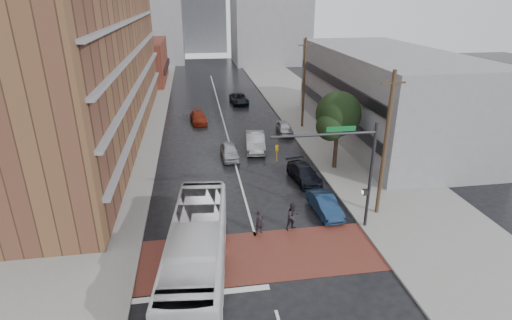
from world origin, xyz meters
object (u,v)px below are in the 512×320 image
object	(u,v)px
pedestrian_b	(293,216)
suv_travel	(239,99)
pedestrian_a	(260,222)
car_travel_b	(255,142)
car_travel_a	(230,151)
car_parked_far	(284,128)
car_travel_c	(198,118)
car_parked_mid	(304,174)
transit_bus	(197,252)
car_parked_near	(325,205)

from	to	relation	value
pedestrian_b	suv_travel	xyz separation A→B (m)	(0.35, 33.08, -0.26)
pedestrian_a	car_travel_b	bearing A→B (deg)	62.35
pedestrian_a	suv_travel	xyz separation A→B (m)	(2.57, 33.23, -0.17)
car_travel_b	car_travel_a	bearing A→B (deg)	-140.44
car_travel_b	car_parked_far	xyz separation A→B (m)	(3.95, 4.50, -0.21)
pedestrian_b	car_travel_c	xyz separation A→B (m)	(-5.52, 24.73, -0.32)
car_parked_far	car_travel_a	bearing A→B (deg)	-136.26
pedestrian_a	car_parked_mid	world-z (taller)	pedestrian_a
car_travel_b	car_parked_mid	distance (m)	8.20
pedestrian_b	car_travel_b	xyz separation A→B (m)	(-0.19, 14.68, -0.10)
transit_bus	pedestrian_a	world-z (taller)	transit_bus
car_parked_mid	car_parked_near	bearing A→B (deg)	-97.76
suv_travel	transit_bus	bearing A→B (deg)	-103.15
pedestrian_b	car_travel_c	distance (m)	25.34
car_parked_far	car_travel_b	bearing A→B (deg)	-130.90
car_travel_a	car_parked_mid	distance (m)	8.10
car_travel_a	car_travel_b	xyz separation A→B (m)	(2.72, 1.80, 0.16)
car_travel_a	car_travel_c	xyz separation A→B (m)	(-2.61, 11.84, -0.05)
car_parked_mid	car_travel_b	bearing A→B (deg)	102.20
pedestrian_b	car_parked_near	world-z (taller)	pedestrian_b
car_parked_near	car_parked_far	world-z (taller)	car_parked_near
transit_bus	pedestrian_a	distance (m)	5.60
car_travel_b	car_parked_far	world-z (taller)	car_travel_b
car_parked_mid	transit_bus	bearing A→B (deg)	-136.97
car_travel_a	suv_travel	world-z (taller)	car_travel_a
transit_bus	car_parked_near	size ratio (longest dim) A/B	3.02
car_travel_a	car_parked_near	world-z (taller)	car_travel_a
car_travel_b	suv_travel	distance (m)	18.40
transit_bus	car_parked_mid	xyz separation A→B (m)	(8.85, 11.00, -1.02)
car_travel_b	suv_travel	xyz separation A→B (m)	(0.54, 18.39, -0.16)
car_travel_c	car_parked_mid	bearing A→B (deg)	-71.71
car_travel_c	car_parked_far	distance (m)	10.80
transit_bus	car_parked_near	world-z (taller)	transit_bus
car_travel_c	car_parked_far	xyz separation A→B (m)	(9.27, -5.54, 0.01)
transit_bus	car_travel_b	distance (m)	19.64
car_parked_far	pedestrian_b	bearing A→B (deg)	-100.73
pedestrian_b	car_parked_mid	xyz separation A→B (m)	(2.65, 7.00, -0.29)
pedestrian_a	suv_travel	size ratio (longest dim) A/B	0.35
car_travel_b	car_parked_mid	world-z (taller)	car_travel_b
pedestrian_b	car_travel_b	world-z (taller)	pedestrian_b
pedestrian_b	car_parked_far	bearing A→B (deg)	58.69
transit_bus	car_parked_far	distance (m)	25.26
transit_bus	car_travel_b	world-z (taller)	transit_bus
pedestrian_a	suv_travel	world-z (taller)	pedestrian_a
transit_bus	suv_travel	bearing A→B (deg)	85.91
pedestrian_b	car_travel_c	size ratio (longest dim) A/B	0.44
car_travel_a	car_parked_far	distance (m)	9.17
pedestrian_b	car_parked_mid	world-z (taller)	pedestrian_b
suv_travel	car_parked_mid	bearing A→B (deg)	-88.09
car_travel_b	car_parked_near	bearing A→B (deg)	-71.45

